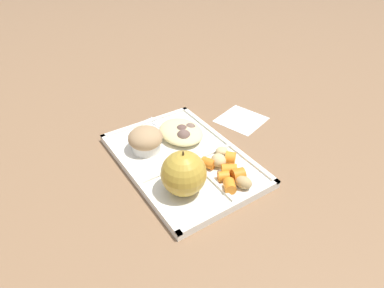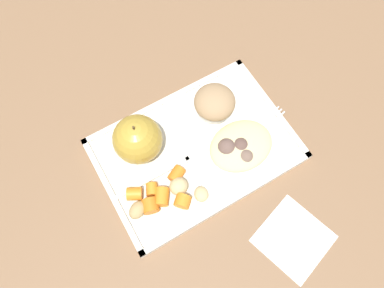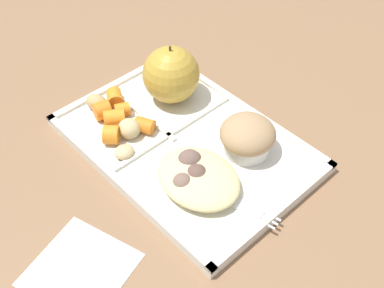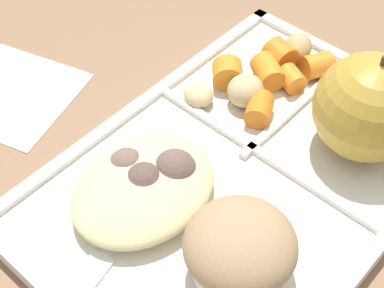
{
  "view_description": "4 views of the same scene",
  "coord_description": "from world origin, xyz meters",
  "px_view_note": "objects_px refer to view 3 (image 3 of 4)",
  "views": [
    {
      "loc": [
        -0.49,
        0.3,
        0.47
      ],
      "look_at": [
        0.01,
        -0.03,
        0.03
      ],
      "focal_mm": 31.36,
      "sensor_mm": 36.0,
      "label": 1
    },
    {
      "loc": [
        -0.13,
        -0.21,
        0.64
      ],
      "look_at": [
        -0.01,
        -0.01,
        0.06
      ],
      "focal_mm": 34.36,
      "sensor_mm": 36.0,
      "label": 2
    },
    {
      "loc": [
        0.36,
        -0.32,
        0.51
      ],
      "look_at": [
        0.03,
        -0.01,
        0.04
      ],
      "focal_mm": 45.39,
      "sensor_mm": 36.0,
      "label": 3
    },
    {
      "loc": [
        0.25,
        0.17,
        0.38
      ],
      "look_at": [
        0.03,
        -0.03,
        0.06
      ],
      "focal_mm": 55.11,
      "sensor_mm": 36.0,
      "label": 4
    }
  ],
  "objects_px": {
    "green_apple": "(171,75)",
    "bran_muffin": "(247,137)",
    "plastic_fork": "(234,201)",
    "lunch_tray": "(185,144)"
  },
  "relations": [
    {
      "from": "green_apple",
      "to": "bran_muffin",
      "type": "bearing_deg",
      "value": -0.0
    },
    {
      "from": "green_apple",
      "to": "plastic_fork",
      "type": "bearing_deg",
      "value": -20.54
    },
    {
      "from": "lunch_tray",
      "to": "plastic_fork",
      "type": "xyz_separation_m",
      "value": [
        0.12,
        -0.03,
        0.01
      ]
    },
    {
      "from": "bran_muffin",
      "to": "green_apple",
      "type": "bearing_deg",
      "value": 180.0
    },
    {
      "from": "green_apple",
      "to": "plastic_fork",
      "type": "relative_size",
      "value": 0.63
    },
    {
      "from": "lunch_tray",
      "to": "bran_muffin",
      "type": "height_order",
      "value": "bran_muffin"
    },
    {
      "from": "lunch_tray",
      "to": "green_apple",
      "type": "height_order",
      "value": "green_apple"
    },
    {
      "from": "bran_muffin",
      "to": "plastic_fork",
      "type": "height_order",
      "value": "bran_muffin"
    },
    {
      "from": "green_apple",
      "to": "plastic_fork",
      "type": "xyz_separation_m",
      "value": [
        0.21,
        -0.08,
        -0.04
      ]
    },
    {
      "from": "plastic_fork",
      "to": "lunch_tray",
      "type": "bearing_deg",
      "value": 167.59
    }
  ]
}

